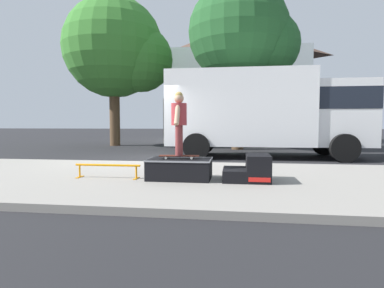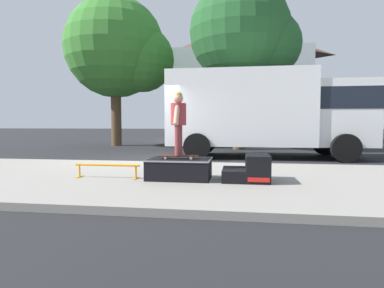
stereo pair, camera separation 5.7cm
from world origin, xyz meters
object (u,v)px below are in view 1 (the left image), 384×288
Objects in this scene: grind_rail at (108,168)px; street_tree_main at (119,50)px; kicker_ramp at (251,170)px; skate_box at (180,168)px; box_truck at (266,110)px; skater_kid at (179,118)px; street_tree_neighbour at (244,36)px; skateboard at (179,156)px.

street_tree_main reaches higher than grind_rail.
kicker_ramp is 13.49m from street_tree_main.
box_truck is at bearing 68.54° from skate_box.
skater_kid is at bearing -178.93° from kicker_ramp.
skater_kid is (-1.39, -0.03, 0.99)m from kicker_ramp.
kicker_ramp is at bearing -58.22° from street_tree_main.
street_tree_neighbour is at bearing 101.24° from box_truck.
skater_kid is 12.54m from street_tree_main.
grind_rail is (-1.46, -0.09, -0.01)m from skate_box.
skate_box is 0.16× the size of street_tree_neighbour.
grind_rail is 12.43m from street_tree_main.
street_tree_neighbour is at bearing 80.81° from skater_kid.
street_tree_neighbour reaches higher than kicker_ramp.
skate_box is 0.18× the size of box_truck.
skateboard is (1.45, 0.07, 0.25)m from grind_rail.
box_truck is (2.17, 5.52, 1.12)m from skateboard.
kicker_ramp is 0.65× the size of grind_rail.
skate_box is 1.41× the size of kicker_ramp.
street_tree_neighbour reaches higher than skater_kid.
street_tree_main reaches higher than box_truck.
kicker_ramp is at bearing 1.07° from skater_kid.
street_tree_neighbour reaches higher than skate_box.
street_tree_neighbour reaches higher than skateboard.
kicker_ramp is 2.84m from grind_rail.
box_truck is at bearing 81.90° from kicker_ramp.
box_truck reaches higher than kicker_ramp.
grind_rail is at bearing -177.33° from skater_kid.
skater_kid is 0.16× the size of street_tree_neighbour.
box_truck is 9.70m from street_tree_main.
skateboard is at bearing -99.19° from street_tree_neighbour.
skate_box is 0.25m from skateboard.
skate_box is 1.46m from grind_rail.
street_tree_main is at bearing 109.34° from grind_rail.
street_tree_main reaches higher than skateboard.
street_tree_neighbour is at bearing 89.50° from kicker_ramp.
box_truck is at bearing 57.05° from grind_rail.
skate_box is 1.38m from kicker_ramp.
skater_kid reaches higher than skate_box.
grind_rail is 10.79m from street_tree_neighbour.
street_tree_neighbour reaches higher than box_truck.
street_tree_neighbour reaches higher than grind_rail.
skateboard is at bearing -178.93° from kicker_ramp.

